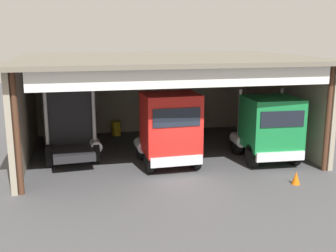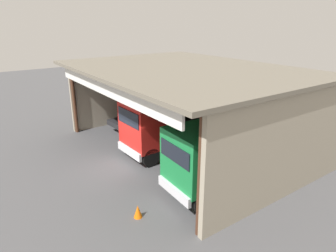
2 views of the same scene
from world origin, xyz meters
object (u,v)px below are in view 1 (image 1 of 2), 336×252
at_px(tool_cart, 193,126).
at_px(truck_red_right_bay, 169,129).
at_px(truck_black_center_left_bay, 70,120).
at_px(truck_green_center_right_bay, 268,127).
at_px(oil_drum, 116,128).
at_px(traffic_cone, 296,178).

bearing_deg(tool_cart, truck_red_right_bay, -116.12).
relative_size(truck_black_center_left_bay, truck_green_center_right_bay, 0.95).
xyz_separation_m(truck_black_center_left_bay, oil_drum, (2.75, 4.11, -1.50)).
height_order(truck_red_right_bay, truck_green_center_right_bay, truck_red_right_bay).
distance_m(oil_drum, tool_cart, 4.92).
height_order(truck_black_center_left_bay, truck_green_center_right_bay, truck_black_center_left_bay).
relative_size(oil_drum, tool_cart, 0.88).
xyz_separation_m(truck_green_center_right_bay, traffic_cone, (-0.20, -3.28, -1.48)).
bearing_deg(truck_black_center_left_bay, truck_green_center_right_bay, -21.56).
height_order(truck_black_center_left_bay, truck_red_right_bay, truck_black_center_left_bay).
relative_size(truck_red_right_bay, tool_cart, 4.57).
distance_m(truck_red_right_bay, traffic_cone, 6.18).
relative_size(truck_red_right_bay, truck_green_center_right_bay, 0.94).
bearing_deg(truck_black_center_left_bay, traffic_cone, -37.94).
bearing_deg(oil_drum, tool_cart, -8.31).
height_order(truck_red_right_bay, traffic_cone, truck_red_right_bay).
bearing_deg(truck_green_center_right_bay, oil_drum, -43.02).
relative_size(truck_red_right_bay, traffic_cone, 8.16).
distance_m(truck_green_center_right_bay, oil_drum, 9.97).
height_order(truck_red_right_bay, oil_drum, truck_red_right_bay).
xyz_separation_m(truck_black_center_left_bay, truck_green_center_right_bay, (9.63, -2.99, -0.17)).
height_order(oil_drum, traffic_cone, oil_drum).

